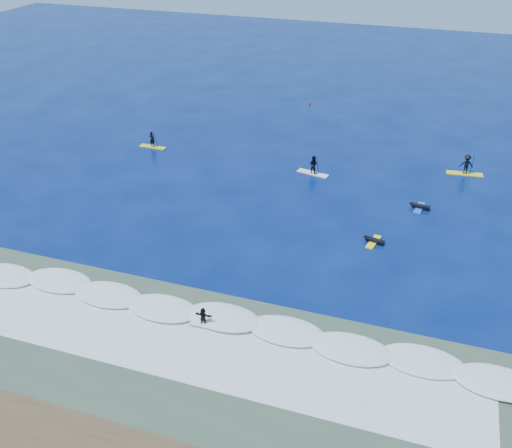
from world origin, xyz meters
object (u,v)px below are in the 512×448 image
(marker_buoy, at_px, (309,103))
(prone_paddler_near, at_px, (374,241))
(prone_paddler_far, at_px, (420,207))
(sup_paddler_right, at_px, (466,166))
(sup_paddler_center, at_px, (313,166))
(wave_surfer, at_px, (203,318))
(sup_paddler_left, at_px, (152,142))

(marker_buoy, bearing_deg, prone_paddler_near, -67.28)
(prone_paddler_far, bearing_deg, marker_buoy, 41.27)
(sup_paddler_right, relative_size, prone_paddler_near, 1.56)
(sup_paddler_center, distance_m, prone_paddler_near, 12.45)
(wave_surfer, bearing_deg, sup_paddler_left, 122.31)
(sup_paddler_left, height_order, sup_paddler_right, sup_paddler_right)
(sup_paddler_right, relative_size, marker_buoy, 5.80)
(prone_paddler_near, bearing_deg, wave_surfer, 158.89)
(sup_paddler_right, distance_m, wave_surfer, 31.18)
(prone_paddler_far, xyz_separation_m, wave_surfer, (-11.31, -19.41, 0.59))
(sup_paddler_left, xyz_separation_m, sup_paddler_right, (30.58, 3.51, 0.27))
(sup_paddler_left, relative_size, prone_paddler_near, 1.34)
(sup_paddler_left, bearing_deg, marker_buoy, 57.51)
(prone_paddler_near, distance_m, wave_surfer, 15.44)
(wave_surfer, distance_m, marker_buoy, 41.96)
(sup_paddler_right, height_order, prone_paddler_far, sup_paddler_right)
(sup_paddler_right, height_order, wave_surfer, sup_paddler_right)
(prone_paddler_near, bearing_deg, sup_paddler_left, 77.62)
(prone_paddler_near, distance_m, marker_buoy, 31.32)
(sup_paddler_right, bearing_deg, marker_buoy, 135.89)
(marker_buoy, bearing_deg, sup_paddler_center, -75.24)
(sup_paddler_center, bearing_deg, sup_paddler_right, 30.27)
(sup_paddler_right, bearing_deg, prone_paddler_near, -119.66)
(wave_surfer, xyz_separation_m, marker_buoy, (-3.65, 41.80, -0.49))
(sup_paddler_center, distance_m, prone_paddler_far, 10.69)
(prone_paddler_near, distance_m, prone_paddler_far, 7.10)
(sup_paddler_left, bearing_deg, sup_paddler_right, 8.35)
(sup_paddler_center, height_order, prone_paddler_far, sup_paddler_center)
(prone_paddler_near, height_order, prone_paddler_far, prone_paddler_far)
(prone_paddler_far, bearing_deg, sup_paddler_center, 77.43)
(wave_surfer, bearing_deg, prone_paddler_far, 58.65)
(prone_paddler_near, relative_size, wave_surfer, 1.19)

